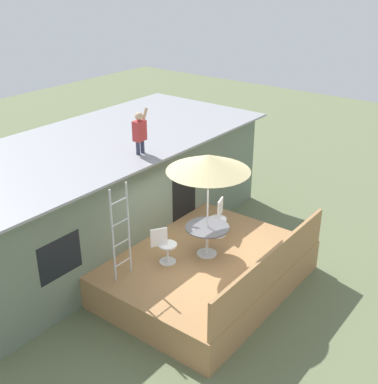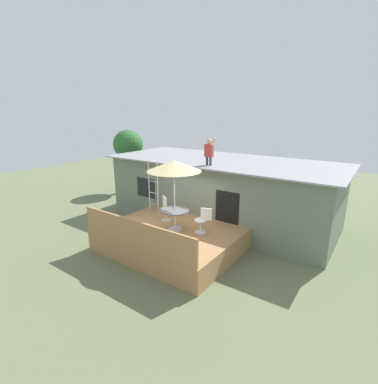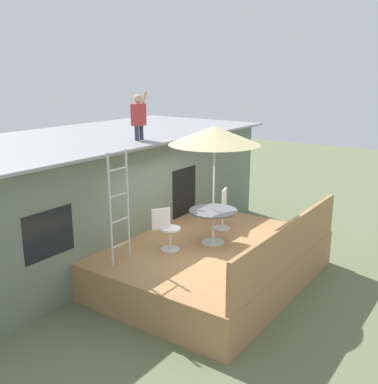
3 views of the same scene
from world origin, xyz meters
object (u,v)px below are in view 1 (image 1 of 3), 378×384
patio_table (207,233)px  patio_umbrella (208,163)px  patio_chair_right (219,218)px  step_ladder (121,233)px  person_figure (140,130)px  patio_chair_left (164,245)px

patio_table → patio_umbrella: bearing=-161.6°
patio_umbrella → patio_chair_right: bearing=19.1°
step_ladder → person_figure: person_figure is taller
patio_umbrella → step_ladder: bearing=153.1°
person_figure → patio_chair_right: person_figure is taller
patio_chair_left → patio_chair_right: bearing=25.2°
patio_chair_right → person_figure: bearing=-83.1°
patio_chair_right → patio_umbrella: bearing=-0.0°
patio_table → step_ladder: (-1.87, 0.95, 0.51)m
patio_table → step_ladder: bearing=153.1°
step_ladder → person_figure: 2.78m
patio_chair_left → patio_chair_right: same height
patio_chair_right → patio_table: bearing=-0.0°
patio_chair_right → patio_chair_left: bearing=-26.0°
person_figure → patio_chair_left: 2.89m
person_figure → step_ladder: bearing=-149.1°
patio_table → patio_umbrella: patio_umbrella is taller
patio_table → patio_chair_left: size_ratio=1.13×
patio_umbrella → step_ladder: 2.44m
patio_table → person_figure: 2.98m
person_figure → patio_chair_left: bearing=-122.6°
patio_chair_left → step_ladder: bearing=-169.6°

